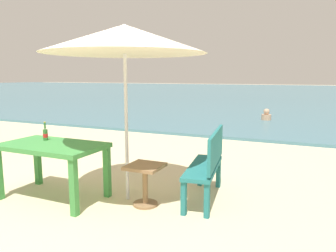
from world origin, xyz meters
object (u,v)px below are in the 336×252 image
picnic_table_green (52,152)px  swimmer_person (266,116)px  patio_umbrella (125,39)px  side_table_wood (145,179)px  beer_bottle_amber (45,134)px  bench_teal_center (209,161)px

picnic_table_green → swimmer_person: size_ratio=3.41×
swimmer_person → patio_umbrella: bearing=-95.2°
swimmer_person → side_table_wood: bearing=-93.0°
picnic_table_green → patio_umbrella: bearing=21.6°
side_table_wood → swimmer_person: side_table_wood is taller
beer_bottle_amber → side_table_wood: 1.60m
bench_teal_center → beer_bottle_amber: bearing=-163.8°
patio_umbrella → side_table_wood: bearing=-15.4°
picnic_table_green → bench_teal_center: bearing=21.9°
swimmer_person → bench_teal_center: bearing=-88.2°
beer_bottle_amber → side_table_wood: (1.51, 0.14, -0.50)m
picnic_table_green → swimmer_person: 8.87m
picnic_table_green → side_table_wood: bearing=12.7°
side_table_wood → swimmer_person: size_ratio=1.32×
patio_umbrella → bench_teal_center: patio_umbrella is taller
side_table_wood → bench_teal_center: (0.69, 0.50, 0.19)m
side_table_wood → bench_teal_center: 0.87m
side_table_wood → picnic_table_green: bearing=-167.3°
side_table_wood → patio_umbrella: bearing=164.6°
patio_umbrella → bench_teal_center: (1.01, 0.41, -1.58)m
patio_umbrella → swimmer_person: size_ratio=5.61×
patio_umbrella → beer_bottle_amber: bearing=-169.1°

